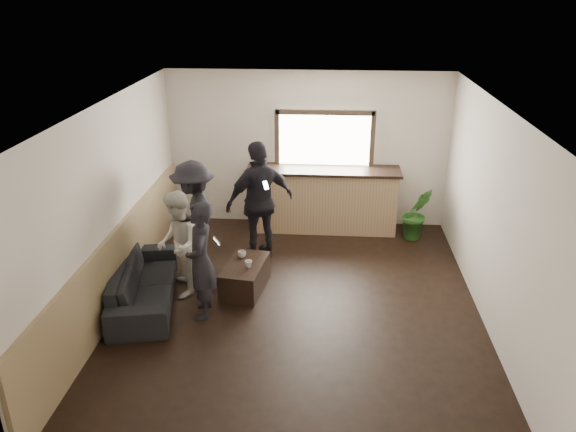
# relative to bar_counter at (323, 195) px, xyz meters

# --- Properties ---
(ground) EXTENTS (5.00, 6.00, 0.01)m
(ground) POSITION_rel_bar_counter_xyz_m (-0.30, -2.70, -0.64)
(ground) COLOR black
(room_shell) EXTENTS (5.01, 6.01, 2.80)m
(room_shell) POSITION_rel_bar_counter_xyz_m (-1.04, -2.70, 0.83)
(room_shell) COLOR silver
(room_shell) RESTS_ON ground
(bar_counter) EXTENTS (2.70, 0.68, 2.13)m
(bar_counter) POSITION_rel_bar_counter_xyz_m (0.00, 0.00, 0.00)
(bar_counter) COLOR tan
(bar_counter) RESTS_ON ground
(sofa) EXTENTS (1.17, 2.15, 0.59)m
(sofa) POSITION_rel_bar_counter_xyz_m (-2.45, -2.73, -0.34)
(sofa) COLOR black
(sofa) RESTS_ON ground
(coffee_table) EXTENTS (0.66, 1.01, 0.42)m
(coffee_table) POSITION_rel_bar_counter_xyz_m (-1.09, -2.29, -0.43)
(coffee_table) COLOR black
(coffee_table) RESTS_ON ground
(cup_a) EXTENTS (0.17, 0.17, 0.10)m
(cup_a) POSITION_rel_bar_counter_xyz_m (-1.16, -2.08, -0.17)
(cup_a) COLOR silver
(cup_a) RESTS_ON coffee_table
(cup_b) EXTENTS (0.14, 0.14, 0.10)m
(cup_b) POSITION_rel_bar_counter_xyz_m (-1.02, -2.38, -0.17)
(cup_b) COLOR silver
(cup_b) RESTS_ON coffee_table
(potted_plant) EXTENTS (0.60, 0.53, 0.94)m
(potted_plant) POSITION_rel_bar_counter_xyz_m (1.63, -0.31, -0.17)
(potted_plant) COLOR #2D6623
(potted_plant) RESTS_ON ground
(person_a) EXTENTS (0.51, 0.65, 1.62)m
(person_a) POSITION_rel_bar_counter_xyz_m (-1.55, -2.99, 0.17)
(person_a) COLOR black
(person_a) RESTS_ON ground
(person_b) EXTENTS (0.76, 0.88, 1.55)m
(person_b) POSITION_rel_bar_counter_xyz_m (-2.00, -2.45, 0.13)
(person_b) COLOR silver
(person_b) RESTS_ON ground
(person_c) EXTENTS (0.82, 1.23, 1.77)m
(person_c) POSITION_rel_bar_counter_xyz_m (-1.92, -1.75, 0.24)
(person_c) COLOR black
(person_c) RESTS_ON ground
(person_d) EXTENTS (1.22, 1.02, 1.95)m
(person_d) POSITION_rel_bar_counter_xyz_m (-0.98, -1.23, 0.34)
(person_d) COLOR black
(person_d) RESTS_ON ground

